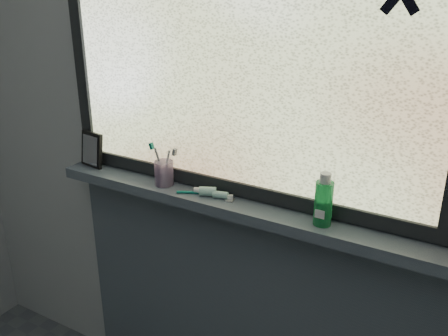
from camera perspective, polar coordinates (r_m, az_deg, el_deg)
name	(u,v)px	position (r m, az deg, el deg)	size (l,w,h in m)	color
wall_back	(263,136)	(1.68, 4.46, 3.72)	(3.00, 0.01, 2.50)	#9EA3A8
windowsill	(251,211)	(1.72, 3.13, -4.92)	(1.62, 0.14, 0.04)	#434D59
sill_apron	(255,322)	(2.04, 3.60, -17.18)	(1.62, 0.02, 0.98)	#434D59
window_pane	(262,52)	(1.60, 4.39, 13.09)	(1.50, 0.01, 1.00)	silver
frame_bottom	(258,193)	(1.73, 3.88, -2.82)	(1.60, 0.03, 0.05)	black
frame_left	(79,36)	(2.05, -16.20, 14.25)	(0.05, 0.03, 1.10)	black
vanity_mirror	(92,149)	(2.09, -14.86, 2.08)	(0.11, 0.06, 0.14)	black
toothpaste_tube	(213,193)	(1.76, -1.32, -2.82)	(0.19, 0.04, 0.03)	white
toothbrush_cup	(164,173)	(1.86, -6.88, -0.57)	(0.07, 0.07, 0.09)	#CCA7DD
toothbrush_lying	(202,192)	(1.79, -2.49, -2.75)	(0.23, 0.02, 0.02)	#0D7764
mouthwash_bottle	(324,199)	(1.58, 11.33, -3.52)	(0.06, 0.06, 0.14)	green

